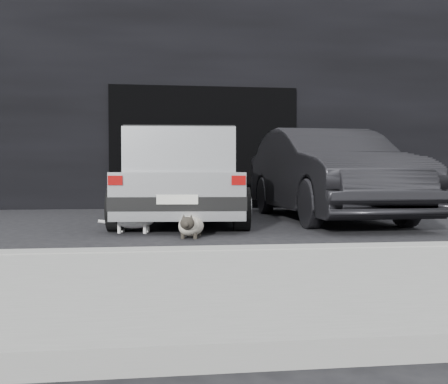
{
  "coord_description": "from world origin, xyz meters",
  "views": [
    {
      "loc": [
        0.1,
        -6.67,
        0.72
      ],
      "look_at": [
        0.83,
        -0.78,
        0.51
      ],
      "focal_mm": 40.0,
      "sensor_mm": 36.0,
      "label": 1
    }
  ],
  "objects": [
    {
      "name": "cat_white",
      "position": [
        -0.22,
        -0.43,
        0.18
      ],
      "size": [
        0.8,
        0.39,
        0.38
      ],
      "rotation": [
        0.0,
        0.0,
        -1.8
      ],
      "color": "white",
      "rests_on": "ground"
    },
    {
      "name": "sidewalk",
      "position": [
        1.0,
        -3.8,
        0.06
      ],
      "size": [
        18.0,
        2.2,
        0.11
      ],
      "primitive_type": "cube",
      "color": "gray",
      "rests_on": "ground"
    },
    {
      "name": "silver_hatchback",
      "position": [
        0.41,
        0.92,
        0.74
      ],
      "size": [
        2.06,
        3.8,
        1.36
      ],
      "rotation": [
        0.0,
        0.0,
        -0.08
      ],
      "color": "#ADAFB1",
      "rests_on": "ground"
    },
    {
      "name": "second_car",
      "position": [
        2.72,
        1.07,
        0.74
      ],
      "size": [
        1.69,
        4.51,
        1.47
      ],
      "primitive_type": "imported",
      "rotation": [
        0.0,
        0.0,
        0.03
      ],
      "color": "black",
      "rests_on": "ground"
    },
    {
      "name": "building_facade",
      "position": [
        1.0,
        6.0,
        2.5
      ],
      "size": [
        34.0,
        4.0,
        5.0
      ],
      "primitive_type": "cube",
      "color": "black",
      "rests_on": "ground"
    },
    {
      "name": "cat_siamese",
      "position": [
        0.42,
        -0.97,
        0.13
      ],
      "size": [
        0.4,
        0.84,
        0.29
      ],
      "rotation": [
        0.0,
        0.0,
        2.93
      ],
      "color": "beige",
      "rests_on": "ground"
    },
    {
      "name": "curb",
      "position": [
        1.0,
        -2.6,
        0.06
      ],
      "size": [
        18.0,
        0.25,
        0.12
      ],
      "primitive_type": "cube",
      "color": "gray",
      "rests_on": "ground"
    },
    {
      "name": "garage_opening",
      "position": [
        1.0,
        3.99,
        1.3
      ],
      "size": [
        4.0,
        0.1,
        2.6
      ],
      "primitive_type": "cube",
      "color": "black",
      "rests_on": "ground"
    },
    {
      "name": "ground",
      "position": [
        0.0,
        0.0,
        0.0
      ],
      "size": [
        80.0,
        80.0,
        0.0
      ],
      "primitive_type": "plane",
      "color": "black",
      "rests_on": "ground"
    }
  ]
}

